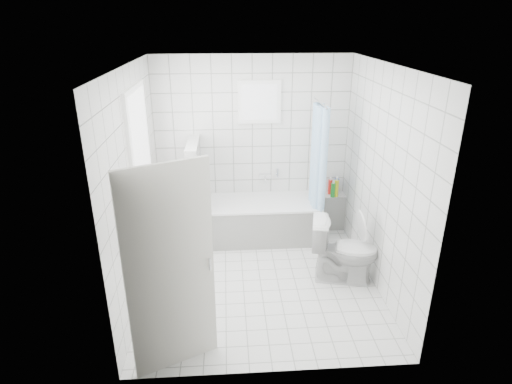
{
  "coord_description": "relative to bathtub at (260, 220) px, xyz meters",
  "views": [
    {
      "loc": [
        -0.37,
        -4.52,
        3.05
      ],
      "look_at": [
        -0.03,
        0.35,
        1.05
      ],
      "focal_mm": 30.0,
      "sensor_mm": 36.0,
      "label": 1
    }
  ],
  "objects": [
    {
      "name": "partition_wall",
      "position": [
        -0.92,
        -0.05,
        0.46
      ],
      "size": [
        0.15,
        0.85,
        1.5
      ],
      "primitive_type": "cube",
      "color": "white",
      "rests_on": "ground"
    },
    {
      "name": "tiled_ledge",
      "position": [
        1.14,
        0.25,
        -0.02
      ],
      "size": [
        0.4,
        0.24,
        0.55
      ],
      "primitive_type": "cube",
      "color": "white",
      "rests_on": "ground"
    },
    {
      "name": "window_back",
      "position": [
        0.01,
        0.33,
        1.66
      ],
      "size": [
        0.5,
        0.01,
        0.5
      ],
      "primitive_type": "cube",
      "color": "white",
      "rests_on": "wall_back"
    },
    {
      "name": "sill_bottles",
      "position": [
        -1.39,
        -0.91,
        0.74
      ],
      "size": [
        0.2,
        0.71,
        0.33
      ],
      "color": "#FF63CD",
      "rests_on": "window_sill"
    },
    {
      "name": "curtain_rod",
      "position": [
        0.79,
        -0.02,
        1.71
      ],
      "size": [
        0.02,
        0.8,
        0.02
      ],
      "primitive_type": "cylinder",
      "rotation": [
        1.57,
        0.0,
        0.0
      ],
      "color": "silver",
      "rests_on": "wall_back"
    },
    {
      "name": "shower_curtain",
      "position": [
        0.79,
        -0.16,
        0.81
      ],
      "size": [
        0.14,
        0.48,
        1.78
      ],
      "primitive_type": null,
      "color": "#4D9EE2",
      "rests_on": "curtain_rod"
    },
    {
      "name": "wall_left",
      "position": [
        -1.49,
        -1.12,
        1.01
      ],
      "size": [
        0.02,
        3.0,
        2.6
      ],
      "primitive_type": "cube",
      "color": "white",
      "rests_on": "ground"
    },
    {
      "name": "ledge_bottles",
      "position": [
        1.14,
        0.23,
        0.38
      ],
      "size": [
        0.16,
        0.19,
        0.26
      ],
      "color": "#178F29",
      "rests_on": "tiled_ledge"
    },
    {
      "name": "door",
      "position": [
        -0.97,
        -2.43,
        0.71
      ],
      "size": [
        0.74,
        0.38,
        2.0
      ],
      "primitive_type": "cube",
      "rotation": [
        0.0,
        0.0,
        -1.13
      ],
      "color": "silver",
      "rests_on": "ground"
    },
    {
      "name": "tub_faucet",
      "position": [
        0.1,
        0.33,
        0.56
      ],
      "size": [
        0.18,
        0.06,
        0.06
      ],
      "primitive_type": "cube",
      "color": "silver",
      "rests_on": "wall_back"
    },
    {
      "name": "wall_right",
      "position": [
        1.31,
        -1.12,
        1.01
      ],
      "size": [
        0.02,
        3.0,
        2.6
      ],
      "primitive_type": "cube",
      "color": "white",
      "rests_on": "ground"
    },
    {
      "name": "toilet",
      "position": [
        0.94,
        -1.17,
        0.12
      ],
      "size": [
        0.88,
        0.62,
        0.82
      ],
      "primitive_type": "imported",
      "rotation": [
        0.0,
        0.0,
        1.35
      ],
      "color": "white",
      "rests_on": "ground"
    },
    {
      "name": "window_left",
      "position": [
        -1.44,
        -0.82,
        1.31
      ],
      "size": [
        0.01,
        0.9,
        1.4
      ],
      "primitive_type": "cube",
      "color": "white",
      "rests_on": "wall_left"
    },
    {
      "name": "bathtub",
      "position": [
        0.0,
        0.0,
        0.0
      ],
      "size": [
        1.71,
        0.77,
        0.58
      ],
      "color": "white",
      "rests_on": "ground"
    },
    {
      "name": "ground",
      "position": [
        -0.09,
        -1.12,
        -0.29
      ],
      "size": [
        3.0,
        3.0,
        0.0
      ],
      "primitive_type": "plane",
      "color": "white",
      "rests_on": "ground"
    },
    {
      "name": "window_sill",
      "position": [
        -1.4,
        -0.82,
        0.57
      ],
      "size": [
        0.18,
        1.02,
        0.08
      ],
      "primitive_type": "cube",
      "color": "white",
      "rests_on": "wall_left"
    },
    {
      "name": "ceiling",
      "position": [
        -0.09,
        -1.12,
        2.31
      ],
      "size": [
        3.0,
        3.0,
        0.0
      ],
      "primitive_type": "plane",
      "rotation": [
        3.14,
        0.0,
        0.0
      ],
      "color": "white",
      "rests_on": "ground"
    },
    {
      "name": "wall_front",
      "position": [
        -0.09,
        -2.62,
        1.01
      ],
      "size": [
        2.8,
        0.02,
        2.6
      ],
      "primitive_type": "cube",
      "color": "white",
      "rests_on": "ground"
    },
    {
      "name": "wall_back",
      "position": [
        -0.09,
        0.38,
        1.01
      ],
      "size": [
        2.8,
        0.02,
        2.6
      ],
      "primitive_type": "cube",
      "color": "white",
      "rests_on": "ground"
    }
  ]
}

